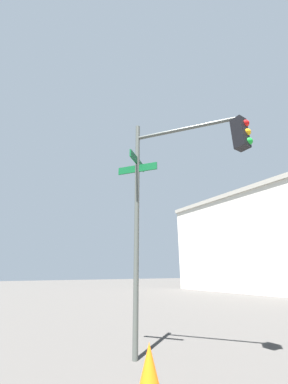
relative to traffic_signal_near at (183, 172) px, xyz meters
The scene contains 2 objects.
traffic_signal_near is the anchor object (origin of this frame).
traffic_cone 3.89m from the traffic_signal_near, 77.43° to the right, with size 0.36×0.36×0.65m, color orange.
Camera 1 is at (-2.78, -9.79, 1.68)m, focal length 20.72 mm.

